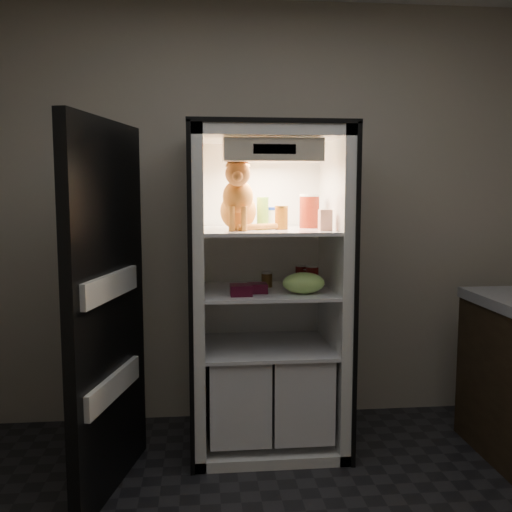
{
  "coord_description": "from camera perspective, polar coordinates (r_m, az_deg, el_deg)",
  "views": [
    {
      "loc": [
        -0.39,
        -1.91,
        1.51
      ],
      "look_at": [
        -0.07,
        1.32,
        1.14
      ],
      "focal_mm": 40.0,
      "sensor_mm": 36.0,
      "label": 1
    }
  ],
  "objects": [
    {
      "name": "grape_bag",
      "position": [
        3.17,
        4.78,
        -2.7
      ],
      "size": [
        0.24,
        0.17,
        0.12
      ],
      "primitive_type": "ellipsoid",
      "color": "#98C55C",
      "rests_on": "refrigerator"
    },
    {
      "name": "soda_can_c",
      "position": [
        3.3,
        5.62,
        -2.19
      ],
      "size": [
        0.07,
        0.07,
        0.14
      ],
      "color": "black",
      "rests_on": "refrigerator"
    },
    {
      "name": "berry_box_left",
      "position": [
        3.11,
        -1.51,
        -3.42
      ],
      "size": [
        0.12,
        0.12,
        0.06
      ],
      "primitive_type": "cube",
      "color": "#4E0D21",
      "rests_on": "refrigerator"
    },
    {
      "name": "fridge_door",
      "position": [
        2.93,
        -14.59,
        -5.37
      ],
      "size": [
        0.26,
        0.86,
        1.85
      ],
      "rotation": [
        0.0,
        0.0,
        -0.24
      ],
      "color": "black",
      "rests_on": "floor"
    },
    {
      "name": "soda_can_b",
      "position": [
        3.37,
        5.18,
        -2.23
      ],
      "size": [
        0.06,
        0.06,
        0.11
      ],
      "color": "black",
      "rests_on": "refrigerator"
    },
    {
      "name": "condiment_jar",
      "position": [
        3.38,
        1.1,
        -2.35
      ],
      "size": [
        0.07,
        0.07,
        0.09
      ],
      "color": "brown",
      "rests_on": "refrigerator"
    },
    {
      "name": "berry_box_right",
      "position": [
        3.19,
        0.14,
        -3.22
      ],
      "size": [
        0.11,
        0.11,
        0.05
      ],
      "primitive_type": "cube",
      "color": "#4E0D21",
      "rests_on": "refrigerator"
    },
    {
      "name": "cream_carton",
      "position": [
        3.15,
        6.94,
        3.58
      ],
      "size": [
        0.07,
        0.07,
        0.12
      ],
      "primitive_type": "cube",
      "color": "white",
      "rests_on": "refrigerator"
    },
    {
      "name": "soda_can_a",
      "position": [
        3.38,
        4.54,
        -2.03
      ],
      "size": [
        0.07,
        0.07,
        0.13
      ],
      "color": "black",
      "rests_on": "refrigerator"
    },
    {
      "name": "salsa_jar",
      "position": [
        3.23,
        2.55,
        3.86
      ],
      "size": [
        0.08,
        0.08,
        0.13
      ],
      "color": "maroon",
      "rests_on": "refrigerator"
    },
    {
      "name": "parmesan_shaker",
      "position": [
        3.33,
        0.67,
        4.36
      ],
      "size": [
        0.07,
        0.07,
        0.18
      ],
      "color": "#258A26",
      "rests_on": "refrigerator"
    },
    {
      "name": "mayo_tub",
      "position": [
        3.41,
        1.6,
        3.9
      ],
      "size": [
        0.09,
        0.09,
        0.12
      ],
      "color": "white",
      "rests_on": "refrigerator"
    },
    {
      "name": "refrigerator",
      "position": [
        3.39,
        1.01,
        -5.65
      ],
      "size": [
        0.9,
        0.72,
        1.88
      ],
      "color": "white",
      "rests_on": "floor"
    },
    {
      "name": "pepper_jar",
      "position": [
        3.36,
        5.36,
        4.51
      ],
      "size": [
        0.12,
        0.12,
        0.2
      ],
      "color": "#9E2E15",
      "rests_on": "refrigerator"
    },
    {
      "name": "tabby_cat",
      "position": [
        3.19,
        -1.78,
        5.38
      ],
      "size": [
        0.34,
        0.39,
        0.41
      ],
      "rotation": [
        0.0,
        0.0,
        -0.08
      ],
      "color": "#C66419",
      "rests_on": "refrigerator"
    },
    {
      "name": "room_shell",
      "position": [
        1.95,
        5.91,
        9.77
      ],
      "size": [
        3.6,
        3.6,
        3.6
      ],
      "color": "white",
      "rests_on": "floor"
    }
  ]
}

